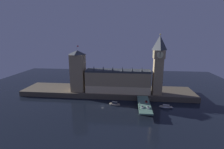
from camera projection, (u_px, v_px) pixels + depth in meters
ground_plane at (102, 106)px, 178.06m from camera, size 400.00×400.00×0.00m
embankment at (107, 91)px, 215.12m from camera, size 220.00×42.00×6.44m
parliament_hall at (118, 81)px, 200.65m from camera, size 78.63×18.62×33.90m
clock_tower at (158, 63)px, 187.77m from camera, size 12.86×12.97×70.90m
victoria_tower at (78, 71)px, 203.13m from camera, size 16.69×16.69×57.42m
bridge at (144, 105)px, 167.67m from camera, size 12.42×46.00×6.63m
car_northbound_trail at (142, 107)px, 157.70m from camera, size 2.06×4.66×1.48m
car_southbound_lead at (148, 108)px, 156.19m from camera, size 1.98×4.80×1.58m
car_southbound_trail at (146, 101)px, 171.15m from camera, size 2.02×4.66×1.39m
pedestrian_near_rail at (140, 108)px, 155.43m from camera, size 0.38×0.38×1.62m
pedestrian_mid_walk at (149, 102)px, 169.01m from camera, size 0.38×0.38×1.60m
pedestrian_far_rail at (138, 97)px, 183.08m from camera, size 0.38×0.38×1.59m
street_lamp_near at (139, 105)px, 152.58m from camera, size 1.34×0.60×6.80m
street_lamp_mid at (150, 100)px, 165.77m from camera, size 1.34×0.60×5.99m
boat_upstream at (115, 104)px, 178.75m from camera, size 13.36×6.55×4.31m
boat_downstream at (166, 107)px, 172.51m from camera, size 14.98×5.92×3.45m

